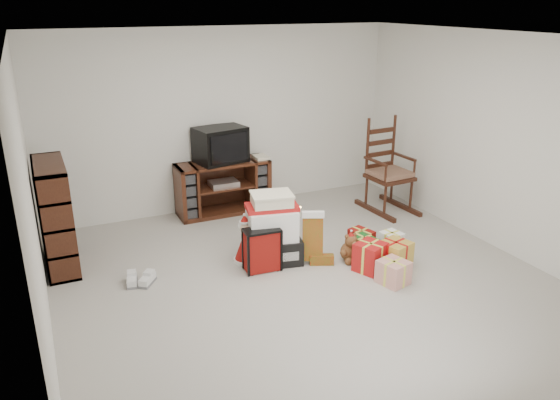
% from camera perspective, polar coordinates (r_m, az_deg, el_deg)
% --- Properties ---
extents(room, '(5.01, 5.01, 2.51)m').
position_cam_1_polar(room, '(5.41, 2.65, 3.34)').
color(room, '#BBB5AB').
rests_on(room, ground).
extents(tv_stand, '(1.28, 0.46, 0.73)m').
position_cam_1_polar(tv_stand, '(7.61, -5.96, 1.32)').
color(tv_stand, '#4B2315').
rests_on(tv_stand, floor).
extents(bookshelf, '(0.32, 0.97, 1.19)m').
position_cam_1_polar(bookshelf, '(6.46, -22.40, -1.70)').
color(bookshelf, '#3D1E10').
rests_on(bookshelf, floor).
extents(rocking_chair, '(0.60, 0.93, 1.35)m').
position_cam_1_polar(rocking_chair, '(7.82, 11.08, 2.30)').
color(rocking_chair, '#3D1E10').
rests_on(rocking_chair, floor).
extents(gift_pile, '(0.72, 0.58, 0.80)m').
position_cam_1_polar(gift_pile, '(6.15, -0.84, -3.42)').
color(gift_pile, black).
rests_on(gift_pile, floor).
extents(red_suitcase, '(0.39, 0.22, 0.57)m').
position_cam_1_polar(red_suitcase, '(5.99, -1.88, -5.20)').
color(red_suitcase, maroon).
rests_on(red_suitcase, floor).
extents(stocking, '(0.32, 0.23, 0.62)m').
position_cam_1_polar(stocking, '(6.13, 3.44, -3.93)').
color(stocking, '#0D791C').
rests_on(stocking, floor).
extents(teddy_bear, '(0.22, 0.19, 0.33)m').
position_cam_1_polar(teddy_bear, '(6.30, 7.32, -5.08)').
color(teddy_bear, brown).
rests_on(teddy_bear, floor).
extents(santa_figurine, '(0.29, 0.27, 0.59)m').
position_cam_1_polar(santa_figurine, '(6.69, 0.60, -2.55)').
color(santa_figurine, maroon).
rests_on(santa_figurine, floor).
extents(mrs_claus_figurine, '(0.28, 0.26, 0.57)m').
position_cam_1_polar(mrs_claus_figurine, '(6.21, -3.66, -4.56)').
color(mrs_claus_figurine, maroon).
rests_on(mrs_claus_figurine, floor).
extents(sneaker_pair, '(0.35, 0.26, 0.09)m').
position_cam_1_polar(sneaker_pair, '(5.98, -14.45, -8.11)').
color(sneaker_pair, silver).
rests_on(sneaker_pair, floor).
extents(gift_cluster, '(0.76, 1.06, 0.26)m').
position_cam_1_polar(gift_cluster, '(6.29, 10.28, -5.44)').
color(gift_cluster, '#AF1414').
rests_on(gift_cluster, floor).
extents(crt_television, '(0.73, 0.59, 0.48)m').
position_cam_1_polar(crt_television, '(7.46, -6.24, 5.76)').
color(crt_television, black).
rests_on(crt_television, tv_stand).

